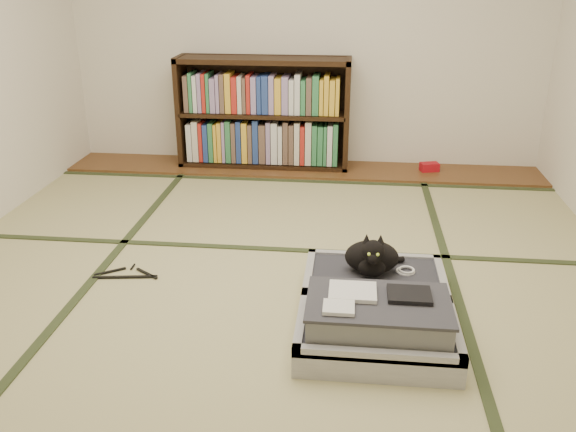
# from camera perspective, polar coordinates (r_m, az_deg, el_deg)

# --- Properties ---
(floor) EXTENTS (4.50, 4.50, 0.00)m
(floor) POSITION_cam_1_polar(r_m,az_deg,el_deg) (3.42, -1.47, -6.08)
(floor) COLOR tan
(floor) RESTS_ON ground
(wood_strip) EXTENTS (4.00, 0.50, 0.02)m
(wood_strip) POSITION_cam_1_polar(r_m,az_deg,el_deg) (5.25, 1.40, 4.43)
(wood_strip) COLOR brown
(wood_strip) RESTS_ON ground
(red_item) EXTENTS (0.17, 0.13, 0.07)m
(red_item) POSITION_cam_1_polar(r_m,az_deg,el_deg) (5.29, 13.09, 4.49)
(red_item) COLOR #AA0D17
(red_item) RESTS_ON wood_strip
(room_shell) EXTENTS (4.50, 4.50, 4.50)m
(room_shell) POSITION_cam_1_polar(r_m,az_deg,el_deg) (3.01, -1.76, 19.22)
(room_shell) COLOR white
(room_shell) RESTS_ON ground
(tatami_borders) EXTENTS (4.00, 4.50, 0.01)m
(tatami_borders) POSITION_cam_1_polar(r_m,az_deg,el_deg) (3.85, -0.51, -2.54)
(tatami_borders) COLOR #2D381E
(tatami_borders) RESTS_ON ground
(bookcase) EXTENTS (1.45, 0.33, 0.93)m
(bookcase) POSITION_cam_1_polar(r_m,az_deg,el_deg) (5.23, -2.29, 9.39)
(bookcase) COLOR black
(bookcase) RESTS_ON wood_strip
(suitcase) EXTENTS (0.72, 0.97, 0.28)m
(suitcase) POSITION_cam_1_polar(r_m,az_deg,el_deg) (2.98, 8.20, -8.67)
(suitcase) COLOR #AEAFB3
(suitcase) RESTS_ON floor
(cat) EXTENTS (0.32, 0.32, 0.26)m
(cat) POSITION_cam_1_polar(r_m,az_deg,el_deg) (3.17, 7.88, -3.85)
(cat) COLOR black
(cat) RESTS_ON suitcase
(cable_coil) EXTENTS (0.10, 0.10, 0.02)m
(cable_coil) POSITION_cam_1_polar(r_m,az_deg,el_deg) (3.26, 10.97, -5.04)
(cable_coil) COLOR white
(cable_coil) RESTS_ON suitcase
(hanger) EXTENTS (0.37, 0.19, 0.01)m
(hanger) POSITION_cam_1_polar(r_m,az_deg,el_deg) (3.58, -14.84, -5.32)
(hanger) COLOR black
(hanger) RESTS_ON floor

